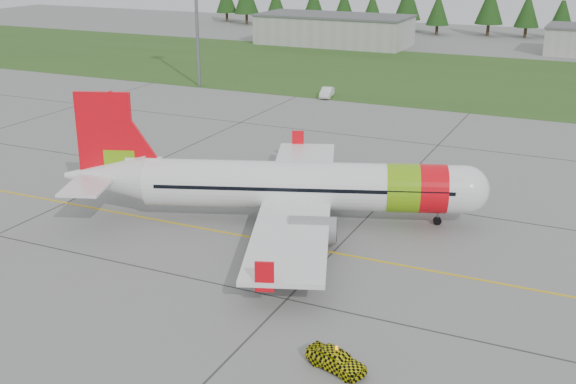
% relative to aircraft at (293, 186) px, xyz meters
% --- Properties ---
extents(ground, '(320.00, 320.00, 0.00)m').
position_rel_aircraft_xyz_m(ground, '(-4.71, -12.62, -3.00)').
color(ground, gray).
rests_on(ground, ground).
extents(aircraft, '(32.99, 31.35, 10.42)m').
position_rel_aircraft_xyz_m(aircraft, '(0.00, 0.00, 0.00)').
color(aircraft, white).
rests_on(aircraft, ground).
extents(follow_me_car, '(1.58, 1.72, 3.53)m').
position_rel_aircraft_xyz_m(follow_me_car, '(11.02, -18.67, -1.24)').
color(follow_me_car, '#ECED0D').
rests_on(follow_me_car, ground).
extents(service_van, '(1.75, 1.69, 4.32)m').
position_rel_aircraft_xyz_m(service_van, '(-15.60, 46.05, -0.84)').
color(service_van, white).
rests_on(service_van, ground).
extents(grass_strip, '(320.00, 50.00, 0.03)m').
position_rel_aircraft_xyz_m(grass_strip, '(-4.71, 69.38, -2.99)').
color(grass_strip, '#30561E').
rests_on(grass_strip, ground).
extents(taxi_guideline, '(120.00, 0.25, 0.02)m').
position_rel_aircraft_xyz_m(taxi_guideline, '(-4.71, -4.62, -2.99)').
color(taxi_guideline, gold).
rests_on(taxi_guideline, ground).
extents(hangar_west, '(32.00, 14.00, 6.00)m').
position_rel_aircraft_xyz_m(hangar_west, '(-34.71, 97.38, -0.00)').
color(hangar_west, '#A8A8A3').
rests_on(hangar_west, ground).
extents(floodlight_mast, '(0.50, 0.50, 20.00)m').
position_rel_aircraft_xyz_m(floodlight_mast, '(-36.71, 45.38, 7.00)').
color(floodlight_mast, slate).
rests_on(floodlight_mast, ground).
extents(treeline, '(160.00, 8.00, 10.00)m').
position_rel_aircraft_xyz_m(treeline, '(-4.71, 125.38, 2.00)').
color(treeline, '#1C3F14').
rests_on(treeline, ground).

